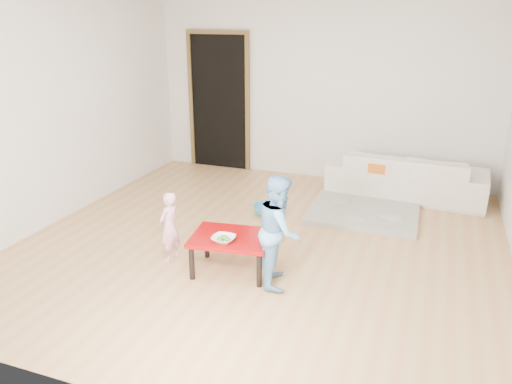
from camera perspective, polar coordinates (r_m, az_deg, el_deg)
The scene contains 13 objects.
floor at distance 5.42m, azimuth 0.74°, elevation -5.80°, with size 5.00×5.00×0.01m, color tan.
back_wall at distance 7.37m, azimuth 7.46°, elevation 11.47°, with size 5.00×0.02×2.60m, color white.
left_wall at distance 6.28m, azimuth -21.50°, elevation 8.87°, with size 0.02×5.00×2.60m, color white.
doorway at distance 7.91m, azimuth -4.19°, elevation 10.11°, with size 1.02×0.08×2.11m, color brown, non-canonical shape.
sofa at distance 6.98m, azimuth 16.78°, elevation 1.86°, with size 2.04×0.80×0.60m, color white.
cushion at distance 6.82m, azimuth 12.97°, elevation 3.18°, with size 0.48×0.43×0.13m, color orange.
red_table at distance 4.78m, azimuth -2.82°, elevation -7.05°, with size 0.74×0.55×0.37m, color #8F0709, non-canonical shape.
bowl at distance 4.58m, azimuth -3.72°, elevation -5.39°, with size 0.21×0.21×0.05m, color white.
broccoli at distance 4.58m, azimuth -3.72°, elevation -5.36°, with size 0.12×0.12×0.06m, color #2D5919, non-canonical shape.
child_pink at distance 4.99m, azimuth -9.89°, elevation -3.94°, with size 0.26×0.17×0.72m, color pink.
child_blue at distance 4.46m, azimuth 2.72°, elevation -4.40°, with size 0.50×0.39×1.03m, color #6BBDF7.
basin at distance 6.13m, azimuth 1.53°, elevation -2.07°, with size 0.39×0.39×0.12m, color teal.
blanket at distance 6.27m, azimuth 12.15°, elevation -2.32°, with size 1.30×1.09×0.07m, color #AFAC9A, non-canonical shape.
Camera 1 is at (1.64, -4.61, 2.34)m, focal length 35.00 mm.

